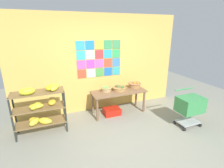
{
  "coord_description": "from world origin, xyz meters",
  "views": [
    {
      "loc": [
        -1.38,
        -2.48,
        2.22
      ],
      "look_at": [
        0.03,
        1.09,
        0.97
      ],
      "focal_mm": 27.29,
      "sensor_mm": 36.0,
      "label": 1
    }
  ],
  "objects_px": {
    "shopping_cart": "(190,106)",
    "display_table": "(119,94)",
    "produce_crate_under_table": "(112,111)",
    "banana_shelf_unit": "(41,106)",
    "fruit_basket_right": "(119,88)",
    "fruit_basket_back_left": "(135,85)",
    "fruit_basket_back_right": "(106,89)"
  },
  "relations": [
    {
      "from": "fruit_basket_back_left",
      "to": "display_table",
      "type": "bearing_deg",
      "value": -168.93
    },
    {
      "from": "display_table",
      "to": "produce_crate_under_table",
      "type": "xyz_separation_m",
      "value": [
        -0.21,
        -0.03,
        -0.47
      ]
    },
    {
      "from": "display_table",
      "to": "fruit_basket_back_right",
      "type": "relative_size",
      "value": 4.92
    },
    {
      "from": "fruit_basket_back_left",
      "to": "shopping_cart",
      "type": "bearing_deg",
      "value": -60.78
    },
    {
      "from": "display_table",
      "to": "fruit_basket_back_left",
      "type": "distance_m",
      "value": 0.57
    },
    {
      "from": "fruit_basket_back_right",
      "to": "fruit_basket_back_left",
      "type": "height_order",
      "value": "fruit_basket_back_left"
    },
    {
      "from": "banana_shelf_unit",
      "to": "fruit_basket_back_right",
      "type": "height_order",
      "value": "banana_shelf_unit"
    },
    {
      "from": "shopping_cart",
      "to": "fruit_basket_back_right",
      "type": "bearing_deg",
      "value": 141.7
    },
    {
      "from": "fruit_basket_back_right",
      "to": "shopping_cart",
      "type": "bearing_deg",
      "value": -39.82
    },
    {
      "from": "banana_shelf_unit",
      "to": "produce_crate_under_table",
      "type": "bearing_deg",
      "value": 7.73
    },
    {
      "from": "banana_shelf_unit",
      "to": "fruit_basket_back_left",
      "type": "relative_size",
      "value": 3.1
    },
    {
      "from": "fruit_basket_back_left",
      "to": "shopping_cart",
      "type": "height_order",
      "value": "shopping_cart"
    },
    {
      "from": "fruit_basket_right",
      "to": "shopping_cart",
      "type": "bearing_deg",
      "value": -45.77
    },
    {
      "from": "fruit_basket_right",
      "to": "produce_crate_under_table",
      "type": "distance_m",
      "value": 0.66
    },
    {
      "from": "fruit_basket_back_right",
      "to": "shopping_cart",
      "type": "distance_m",
      "value": 2.09
    },
    {
      "from": "fruit_basket_back_right",
      "to": "produce_crate_under_table",
      "type": "relative_size",
      "value": 0.67
    },
    {
      "from": "display_table",
      "to": "shopping_cart",
      "type": "distance_m",
      "value": 1.77
    },
    {
      "from": "fruit_basket_back_right",
      "to": "produce_crate_under_table",
      "type": "bearing_deg",
      "value": -52.15
    },
    {
      "from": "display_table",
      "to": "fruit_basket_right",
      "type": "distance_m",
      "value": 0.16
    },
    {
      "from": "display_table",
      "to": "shopping_cart",
      "type": "bearing_deg",
      "value": -43.74
    },
    {
      "from": "shopping_cart",
      "to": "display_table",
      "type": "bearing_deg",
      "value": 137.78
    },
    {
      "from": "banana_shelf_unit",
      "to": "display_table",
      "type": "relative_size",
      "value": 0.76
    },
    {
      "from": "banana_shelf_unit",
      "to": "display_table",
      "type": "distance_m",
      "value": 1.96
    },
    {
      "from": "fruit_basket_right",
      "to": "produce_crate_under_table",
      "type": "relative_size",
      "value": 0.87
    },
    {
      "from": "display_table",
      "to": "fruit_basket_back_left",
      "type": "relative_size",
      "value": 4.08
    },
    {
      "from": "banana_shelf_unit",
      "to": "fruit_basket_right",
      "type": "height_order",
      "value": "banana_shelf_unit"
    },
    {
      "from": "fruit_basket_back_left",
      "to": "shopping_cart",
      "type": "relative_size",
      "value": 0.42
    },
    {
      "from": "fruit_basket_back_right",
      "to": "fruit_basket_right",
      "type": "height_order",
      "value": "fruit_basket_back_right"
    },
    {
      "from": "produce_crate_under_table",
      "to": "banana_shelf_unit",
      "type": "bearing_deg",
      "value": -172.27
    },
    {
      "from": "shopping_cart",
      "to": "fruit_basket_back_left",
      "type": "bearing_deg",
      "value": 120.73
    },
    {
      "from": "produce_crate_under_table",
      "to": "fruit_basket_right",
      "type": "bearing_deg",
      "value": 19.0
    },
    {
      "from": "display_table",
      "to": "fruit_basket_back_right",
      "type": "height_order",
      "value": "fruit_basket_back_right"
    }
  ]
}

